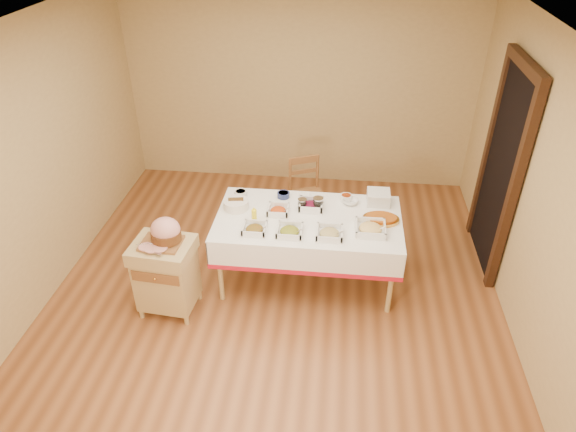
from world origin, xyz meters
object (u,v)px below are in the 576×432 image
object	(u,v)px
butcher_cart	(166,273)
dining_chair	(307,194)
preserve_jar_right	(318,204)
mustard_bottle	(254,215)
brass_platter	(381,219)
bread_basket	(236,204)
plate_stack	(378,197)
dining_table	(308,231)
ham_on_board	(165,233)
preserve_jar_left	(302,205)

from	to	relation	value
butcher_cart	dining_chair	xyz separation A→B (m)	(1.20, 1.59, 0.01)
butcher_cart	preserve_jar_right	world-z (taller)	preserve_jar_right
dining_chair	mustard_bottle	distance (m)	1.25
mustard_bottle	brass_platter	world-z (taller)	mustard_bottle
mustard_bottle	bread_basket	size ratio (longest dim) A/B	0.63
plate_stack	dining_table	bearing A→B (deg)	-152.29
ham_on_board	brass_platter	size ratio (longest dim) A/B	1.07
preserve_jar_right	brass_platter	world-z (taller)	preserve_jar_right
mustard_bottle	plate_stack	bearing A→B (deg)	21.60
bread_basket	preserve_jar_left	bearing A→B (deg)	5.08
dining_chair	preserve_jar_left	distance (m)	0.91
preserve_jar_right	brass_platter	bearing A→B (deg)	-12.51
brass_platter	preserve_jar_right	bearing A→B (deg)	167.49
ham_on_board	preserve_jar_left	bearing A→B (deg)	31.69
dining_table	brass_platter	world-z (taller)	brass_platter
butcher_cart	mustard_bottle	xyz separation A→B (m)	(0.77, 0.49, 0.39)
dining_chair	preserve_jar_right	distance (m)	0.92
brass_platter	preserve_jar_left	bearing A→B (deg)	170.62
preserve_jar_left	mustard_bottle	xyz separation A→B (m)	(-0.44, -0.27, 0.02)
bread_basket	plate_stack	size ratio (longest dim) A/B	1.10
preserve_jar_left	bread_basket	world-z (taller)	preserve_jar_left
dining_chair	preserve_jar_right	bearing A→B (deg)	-78.44
ham_on_board	brass_platter	bearing A→B (deg)	16.99
brass_platter	plate_stack	bearing A→B (deg)	92.84
bread_basket	dining_chair	bearing A→B (deg)	53.86
butcher_cart	preserve_jar_left	distance (m)	1.48
butcher_cart	preserve_jar_right	xyz separation A→B (m)	(1.37, 0.77, 0.38)
mustard_bottle	brass_platter	distance (m)	1.23
plate_stack	ham_on_board	bearing A→B (deg)	-154.31
mustard_bottle	brass_platter	size ratio (longest dim) A/B	0.45
ham_on_board	bread_basket	world-z (taller)	ham_on_board
dining_table	mustard_bottle	distance (m)	0.58
mustard_bottle	plate_stack	size ratio (longest dim) A/B	0.69
bread_basket	butcher_cart	bearing A→B (deg)	-128.36
mustard_bottle	brass_platter	bearing A→B (deg)	6.64
ham_on_board	brass_platter	xyz separation A→B (m)	(1.96, 0.60, -0.10)
preserve_jar_left	dining_table	bearing A→B (deg)	-63.68
butcher_cart	dining_chair	bearing A→B (deg)	52.87
butcher_cart	dining_table	bearing A→B (deg)	25.02
butcher_cart	plate_stack	bearing A→B (deg)	25.96
dining_chair	preserve_jar_left	size ratio (longest dim) A/B	7.63
dining_table	ham_on_board	distance (m)	1.41
preserve_jar_left	brass_platter	size ratio (longest dim) A/B	0.32
butcher_cart	ham_on_board	bearing A→B (deg)	38.15
dining_chair	brass_platter	xyz separation A→B (m)	(0.79, -0.96, 0.33)
butcher_cart	plate_stack	size ratio (longest dim) A/B	3.37
mustard_bottle	preserve_jar_right	bearing A→B (deg)	25.01
dining_chair	preserve_jar_left	xyz separation A→B (m)	(0.01, -0.83, 0.36)
ham_on_board	mustard_bottle	bearing A→B (deg)	31.83
plate_stack	preserve_jar_left	bearing A→B (deg)	-164.86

